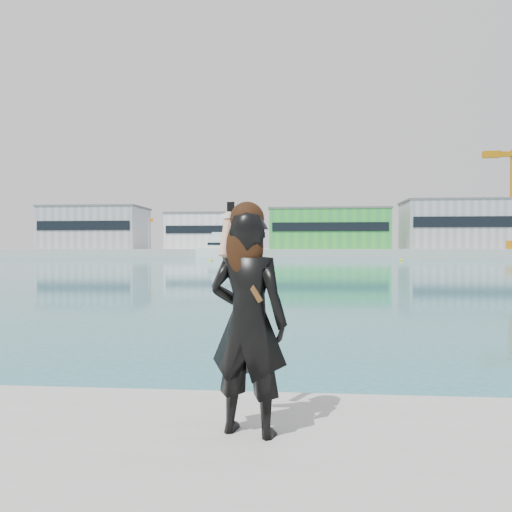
{
  "coord_description": "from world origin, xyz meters",
  "views": [
    {
      "loc": [
        0.45,
        -3.9,
        2.22
      ],
      "look_at": [
        0.07,
        0.58,
        2.15
      ],
      "focal_mm": 35.0,
      "sensor_mm": 36.0,
      "label": 1
    }
  ],
  "objects_px": {
    "motor_yacht": "(230,248)",
    "buoy_far": "(211,261)",
    "woman": "(248,315)",
    "buoy_near": "(401,261)"
  },
  "relations": [
    {
      "from": "motor_yacht",
      "to": "buoy_far",
      "type": "distance_m",
      "value": 28.27
    },
    {
      "from": "motor_yacht",
      "to": "woman",
      "type": "bearing_deg",
      "value": -88.17
    },
    {
      "from": "motor_yacht",
      "to": "woman",
      "type": "distance_m",
      "value": 112.88
    },
    {
      "from": "buoy_near",
      "to": "buoy_far",
      "type": "distance_m",
      "value": 33.36
    },
    {
      "from": "buoy_far",
      "to": "woman",
      "type": "height_order",
      "value": "woman"
    },
    {
      "from": "woman",
      "to": "motor_yacht",
      "type": "bearing_deg",
      "value": -66.76
    },
    {
      "from": "motor_yacht",
      "to": "buoy_near",
      "type": "height_order",
      "value": "motor_yacht"
    },
    {
      "from": "buoy_near",
      "to": "buoy_far",
      "type": "xyz_separation_m",
      "value": [
        -33.33,
        -1.42,
        0.0
      ]
    },
    {
      "from": "buoy_near",
      "to": "motor_yacht",
      "type": "bearing_deg",
      "value": 141.68
    },
    {
      "from": "motor_yacht",
      "to": "buoy_near",
      "type": "distance_m",
      "value": 43.22
    }
  ]
}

